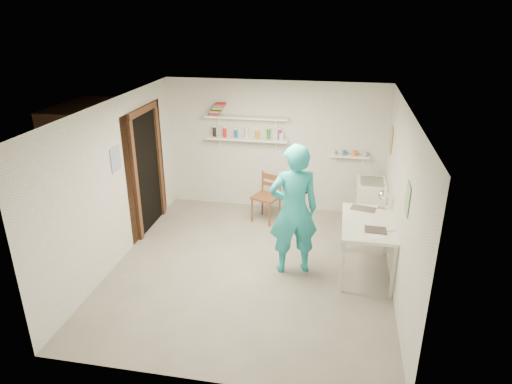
% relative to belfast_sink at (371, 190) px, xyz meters
% --- Properties ---
extents(floor, '(4.00, 4.50, 0.02)m').
position_rel_belfast_sink_xyz_m(floor, '(-1.75, -1.70, -0.71)').
color(floor, slate).
rests_on(floor, ground).
extents(ceiling, '(4.00, 4.50, 0.02)m').
position_rel_belfast_sink_xyz_m(ceiling, '(-1.75, -1.70, 1.71)').
color(ceiling, silver).
rests_on(ceiling, wall_back).
extents(wall_back, '(4.00, 0.02, 2.40)m').
position_rel_belfast_sink_xyz_m(wall_back, '(-1.75, 0.56, 0.50)').
color(wall_back, silver).
rests_on(wall_back, ground).
extents(wall_front, '(4.00, 0.02, 2.40)m').
position_rel_belfast_sink_xyz_m(wall_front, '(-1.75, -3.96, 0.50)').
color(wall_front, silver).
rests_on(wall_front, ground).
extents(wall_left, '(0.02, 4.50, 2.40)m').
position_rel_belfast_sink_xyz_m(wall_left, '(-3.76, -1.70, 0.50)').
color(wall_left, silver).
rests_on(wall_left, ground).
extents(wall_right, '(0.02, 4.50, 2.40)m').
position_rel_belfast_sink_xyz_m(wall_right, '(0.26, -1.70, 0.50)').
color(wall_right, silver).
rests_on(wall_right, ground).
extents(doorway_recess, '(0.02, 0.90, 2.00)m').
position_rel_belfast_sink_xyz_m(doorway_recess, '(-3.74, -0.65, 0.30)').
color(doorway_recess, black).
rests_on(doorway_recess, wall_left).
extents(corridor_box, '(1.40, 1.50, 2.10)m').
position_rel_belfast_sink_xyz_m(corridor_box, '(-4.45, -0.65, 0.35)').
color(corridor_box, brown).
rests_on(corridor_box, ground).
extents(door_lintel, '(0.06, 1.05, 0.10)m').
position_rel_belfast_sink_xyz_m(door_lintel, '(-3.72, -0.65, 1.35)').
color(door_lintel, brown).
rests_on(door_lintel, wall_left).
extents(door_jamb_near, '(0.06, 0.10, 2.00)m').
position_rel_belfast_sink_xyz_m(door_jamb_near, '(-3.72, -1.15, 0.30)').
color(door_jamb_near, brown).
rests_on(door_jamb_near, ground).
extents(door_jamb_far, '(0.06, 0.10, 2.00)m').
position_rel_belfast_sink_xyz_m(door_jamb_far, '(-3.72, -0.15, 0.30)').
color(door_jamb_far, brown).
rests_on(door_jamb_far, ground).
extents(shelf_lower, '(1.50, 0.22, 0.03)m').
position_rel_belfast_sink_xyz_m(shelf_lower, '(-2.25, 0.43, 0.65)').
color(shelf_lower, white).
rests_on(shelf_lower, wall_back).
extents(shelf_upper, '(1.50, 0.22, 0.03)m').
position_rel_belfast_sink_xyz_m(shelf_upper, '(-2.25, 0.43, 1.05)').
color(shelf_upper, white).
rests_on(shelf_upper, wall_back).
extents(ledge_shelf, '(0.70, 0.14, 0.03)m').
position_rel_belfast_sink_xyz_m(ledge_shelf, '(-0.40, 0.47, 0.42)').
color(ledge_shelf, white).
rests_on(ledge_shelf, wall_back).
extents(poster_left, '(0.01, 0.28, 0.36)m').
position_rel_belfast_sink_xyz_m(poster_left, '(-3.74, -1.65, 0.85)').
color(poster_left, '#334C7F').
rests_on(poster_left, wall_left).
extents(poster_right_a, '(0.01, 0.34, 0.42)m').
position_rel_belfast_sink_xyz_m(poster_right_a, '(0.24, 0.10, 0.85)').
color(poster_right_a, '#995933').
rests_on(poster_right_a, wall_right).
extents(poster_right_b, '(0.01, 0.30, 0.38)m').
position_rel_belfast_sink_xyz_m(poster_right_b, '(0.24, -2.25, 0.80)').
color(poster_right_b, '#3F724C').
rests_on(poster_right_b, wall_right).
extents(belfast_sink, '(0.48, 0.60, 0.30)m').
position_rel_belfast_sink_xyz_m(belfast_sink, '(0.00, 0.00, 0.00)').
color(belfast_sink, white).
rests_on(belfast_sink, wall_right).
extents(man, '(0.81, 0.65, 1.92)m').
position_rel_belfast_sink_xyz_m(man, '(-1.15, -1.64, 0.26)').
color(man, teal).
rests_on(man, ground).
extents(wall_clock, '(0.34, 0.14, 0.35)m').
position_rel_belfast_sink_xyz_m(wall_clock, '(-1.09, -1.43, 0.58)').
color(wall_clock, beige).
rests_on(wall_clock, man).
extents(wooden_chair, '(0.55, 0.54, 0.91)m').
position_rel_belfast_sink_xyz_m(wooden_chair, '(-1.80, -0.08, -0.24)').
color(wooden_chair, brown).
rests_on(wooden_chair, ground).
extents(work_table, '(0.73, 1.21, 0.81)m').
position_rel_belfast_sink_xyz_m(work_table, '(-0.11, -1.51, -0.30)').
color(work_table, silver).
rests_on(work_table, ground).
extents(desk_lamp, '(0.15, 0.15, 0.15)m').
position_rel_belfast_sink_xyz_m(desk_lamp, '(0.09, -1.02, 0.33)').
color(desk_lamp, white).
rests_on(desk_lamp, work_table).
extents(spray_cans, '(1.26, 0.06, 0.17)m').
position_rel_belfast_sink_xyz_m(spray_cans, '(-2.25, 0.43, 0.75)').
color(spray_cans, black).
rests_on(spray_cans, shelf_lower).
extents(book_stack, '(0.32, 0.14, 0.22)m').
position_rel_belfast_sink_xyz_m(book_stack, '(-2.78, 0.43, 1.18)').
color(book_stack, red).
rests_on(book_stack, shelf_upper).
extents(ledge_pots, '(0.48, 0.07, 0.09)m').
position_rel_belfast_sink_xyz_m(ledge_pots, '(-0.40, 0.47, 0.48)').
color(ledge_pots, silver).
rests_on(ledge_pots, ledge_shelf).
extents(papers, '(0.30, 0.22, 0.02)m').
position_rel_belfast_sink_xyz_m(papers, '(-0.11, -1.51, 0.12)').
color(papers, silver).
rests_on(papers, work_table).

